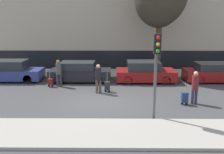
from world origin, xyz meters
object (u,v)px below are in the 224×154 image
parked_car_2 (145,72)px  trolley_left (50,82)px  trolley_center (107,86)px  parked_car_1 (80,72)px  pedestrian_right (195,86)px  parked_car_3 (215,73)px  trolley_right (185,98)px  pedestrian_center (98,77)px  parked_car_0 (12,71)px  pedestrian_left (59,71)px  traffic_light (156,60)px

parked_car_2 → trolley_left: size_ratio=3.79×
parked_car_2 → trolley_center: size_ratio=3.48×
parked_car_1 → pedestrian_right: 8.08m
parked_car_3 → trolley_center: parked_car_3 is taller
parked_car_3 → trolley_right: parked_car_3 is taller
parked_car_1 → pedestrian_center: (1.49, -2.81, 0.32)m
parked_car_1 → parked_car_2: parked_car_2 is taller
parked_car_0 → trolley_center: size_ratio=3.50×
parked_car_0 → pedestrian_right: size_ratio=2.38×
parked_car_2 → trolley_center: 3.63m
parked_car_3 → pedestrian_center: size_ratio=2.55×
pedestrian_left → trolley_center: (3.17, -1.24, -0.62)m
parked_car_1 → trolley_right: parked_car_1 is taller
parked_car_0 → pedestrian_right: 12.30m
pedestrian_center → pedestrian_right: 5.40m
trolley_right → traffic_light: (-1.86, -2.03, 2.26)m
trolley_center → traffic_light: size_ratio=0.31×
trolley_left → pedestrian_center: bearing=-22.5°
parked_car_2 → trolley_center: bearing=-134.9°
parked_car_3 → pedestrian_left: pedestrian_left is taller
parked_car_0 → trolley_center: bearing=-21.8°
parked_car_1 → trolley_center: size_ratio=3.63×
parked_car_2 → trolley_center: (-2.56, -2.56, -0.30)m
parked_car_1 → trolley_left: parked_car_1 is taller
parked_car_1 → traffic_light: size_ratio=1.14×
parked_car_3 → pedestrian_left: bearing=-172.4°
trolley_right → pedestrian_right: bearing=15.7°
pedestrian_center → trolley_center: (0.51, 0.20, -0.61)m
trolley_center → traffic_light: 5.31m
parked_car_1 → trolley_center: parked_car_1 is taller
parked_car_0 → pedestrian_center: bearing=-24.9°
parked_car_1 → trolley_right: 7.75m
pedestrian_center → pedestrian_right: size_ratio=1.00×
parked_car_2 → trolley_right: bearing=-73.2°
pedestrian_center → traffic_light: (2.66, -4.09, 1.66)m
parked_car_1 → trolley_right: size_ratio=3.56×
parked_car_0 → trolley_right: size_ratio=3.43×
parked_car_1 → pedestrian_right: size_ratio=2.47×
pedestrian_left → trolley_right: 8.01m
trolley_left → pedestrian_left: bearing=12.3°
parked_car_0 → pedestrian_center: 6.91m
parked_car_2 → pedestrian_center: 4.14m
trolley_center → trolley_right: size_ratio=0.98×
parked_car_0 → traffic_light: bearing=-38.1°
pedestrian_center → trolley_center: 0.82m
parked_car_0 → parked_car_3: 14.25m
pedestrian_left → trolley_center: 3.46m
parked_car_2 → trolley_right: (1.46, -4.83, -0.29)m
pedestrian_left → parked_car_2: bearing=0.8°
pedestrian_center → pedestrian_right: pedestrian_center is taller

